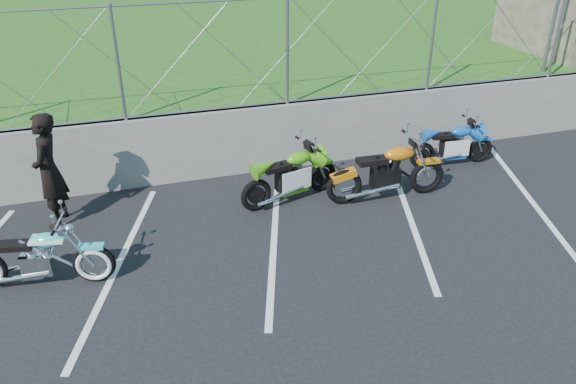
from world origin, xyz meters
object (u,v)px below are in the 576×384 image
object	(u,v)px
cruiser_turquoise	(41,260)
sportbike_blue	(453,146)
sportbike_green	(291,178)
naked_orange	(388,174)
person_standing	(49,171)

from	to	relation	value
cruiser_turquoise	sportbike_blue	distance (m)	7.79
sportbike_green	sportbike_blue	distance (m)	3.57
sportbike_green	sportbike_blue	xyz separation A→B (m)	(3.54, 0.46, -0.04)
naked_orange	sportbike_green	world-z (taller)	naked_orange
cruiser_turquoise	person_standing	xyz separation A→B (m)	(0.11, 1.73, 0.55)
naked_orange	sportbike_blue	bearing A→B (deg)	28.10
cruiser_turquoise	naked_orange	size ratio (longest dim) A/B	0.91
naked_orange	person_standing	world-z (taller)	person_standing
naked_orange	sportbike_blue	world-z (taller)	naked_orange
sportbike_blue	person_standing	xyz separation A→B (m)	(-7.48, -0.07, 0.56)
naked_orange	person_standing	size ratio (longest dim) A/B	1.17
person_standing	naked_orange	bearing A→B (deg)	92.21
sportbike_green	person_standing	bearing A→B (deg)	159.55
cruiser_turquoise	sportbike_blue	bearing A→B (deg)	24.91
sportbike_green	person_standing	world-z (taller)	person_standing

